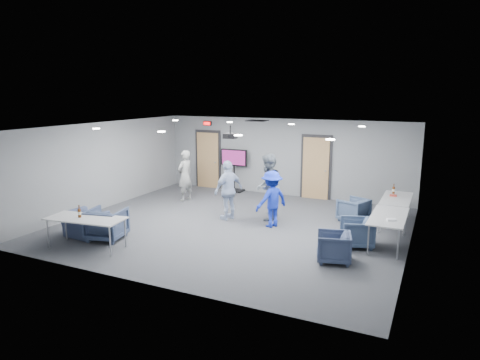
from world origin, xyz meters
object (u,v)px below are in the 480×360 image
at_px(table_right_b, 389,217).
at_px(tv_stand, 234,168).
at_px(table_right_a, 396,200).
at_px(bottle_front, 79,213).
at_px(bottle_right, 394,190).
at_px(person_a, 185,176).
at_px(chair_right_a, 353,210).
at_px(chair_right_b, 357,233).
at_px(chair_right_c, 334,247).
at_px(person_b, 268,187).
at_px(chair_front_b, 84,224).
at_px(projector, 230,136).
at_px(person_c, 228,190).
at_px(chair_front_a, 107,224).
at_px(person_d, 272,199).
at_px(table_front_left, 86,220).

distance_m(table_right_b, tv_stand, 6.81).
bearing_deg(table_right_a, bottle_front, 128.14).
height_order(table_right_b, bottle_right, bottle_right).
bearing_deg(tv_stand, person_a, -114.57).
relative_size(chair_right_a, table_right_a, 0.41).
height_order(chair_right_a, chair_right_b, chair_right_b).
relative_size(chair_right_c, table_right_b, 0.38).
xyz_separation_m(person_b, chair_front_b, (-3.66, -3.37, -0.63)).
bearing_deg(projector, chair_right_a, 14.25).
height_order(person_c, table_right_b, person_c).
xyz_separation_m(chair_right_c, table_right_b, (0.93, 1.57, 0.36)).
bearing_deg(person_c, projector, 154.56).
distance_m(person_a, chair_right_c, 6.60).
relative_size(chair_front_a, table_right_a, 0.48).
height_order(chair_front_b, bottle_right, bottle_right).
relative_size(chair_right_b, bottle_front, 2.50).
relative_size(person_c, table_right_b, 0.90).
bearing_deg(table_right_b, person_d, 86.52).
bearing_deg(table_front_left, chair_front_a, 82.19).
relative_size(table_right_a, bottle_front, 6.07).
xyz_separation_m(table_right_b, tv_stand, (-5.80, 3.56, 0.20)).
bearing_deg(person_d, chair_front_a, -21.41).
distance_m(person_a, person_b, 3.41).
height_order(table_right_a, bottle_right, bottle_right).
bearing_deg(chair_right_a, table_right_b, 57.61).
bearing_deg(table_front_left, person_b, 45.53).
bearing_deg(chair_right_b, person_d, -122.40).
bearing_deg(person_a, chair_right_b, 83.90).
relative_size(person_a, table_front_left, 0.89).
xyz_separation_m(chair_right_a, table_right_b, (1.10, -1.60, 0.35)).
height_order(person_d, bottle_front, person_d).
xyz_separation_m(person_d, chair_front_b, (-4.00, -2.77, -0.45)).
height_order(chair_front_b, tv_stand, tv_stand).
bearing_deg(person_a, table_front_left, 16.17).
height_order(person_c, bottle_front, person_c).
xyz_separation_m(person_a, person_d, (3.65, -1.44, -0.08)).
height_order(person_a, person_b, person_b).
relative_size(person_d, table_front_left, 0.80).
distance_m(chair_right_a, chair_right_b, 2.04).
height_order(bottle_front, bottle_right, bottle_front).
bearing_deg(person_b, chair_right_b, 57.18).
relative_size(person_c, bottle_front, 5.76).
distance_m(chair_right_c, bottle_front, 5.85).
distance_m(person_c, chair_right_b, 3.85).
bearing_deg(table_right_a, chair_front_a, 124.83).
distance_m(chair_front_b, projector, 4.49).
height_order(person_a, chair_right_c, person_a).
height_order(person_a, chair_right_a, person_a).
xyz_separation_m(chair_front_a, table_front_left, (-0.00, -0.66, 0.29)).
bearing_deg(person_c, chair_right_c, 83.31).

